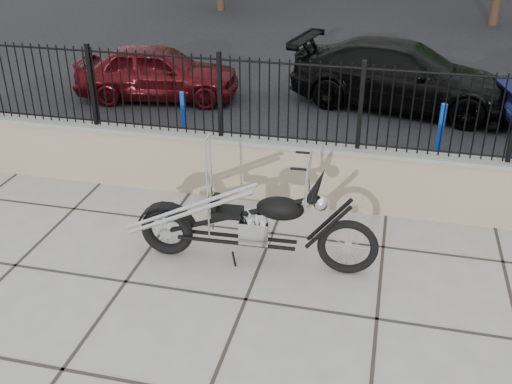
{
  "coord_description": "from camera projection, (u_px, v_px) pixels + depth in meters",
  "views": [
    {
      "loc": [
        1.4,
        -5.38,
        4.33
      ],
      "look_at": [
        -0.13,
        1.05,
        0.86
      ],
      "focal_mm": 42.0,
      "sensor_mm": 36.0,
      "label": 1
    }
  ],
  "objects": [
    {
      "name": "chopper_motorcycle",
      "position": [
        250.0,
        203.0,
        7.21
      ],
      "size": [
        2.88,
        0.62,
        1.71
      ],
      "primitive_type": null,
      "rotation": [
        0.0,
        0.0,
        0.04
      ],
      "color": "black",
      "rests_on": "ground_plane"
    },
    {
      "name": "retaining_wall",
      "position": [
        287.0,
        171.0,
        8.86
      ],
      "size": [
        14.0,
        0.36,
        0.96
      ],
      "primitive_type": "cube",
      "color": "gray",
      "rests_on": "ground_plane"
    },
    {
      "name": "ground_plane",
      "position": [
        246.0,
        300.0,
        6.93
      ],
      "size": [
        90.0,
        90.0,
        0.0
      ],
      "primitive_type": "plane",
      "color": "#99968E",
      "rests_on": "ground"
    },
    {
      "name": "iron_fence",
      "position": [
        289.0,
        102.0,
        8.36
      ],
      "size": [
        14.0,
        0.08,
        1.2
      ],
      "primitive_type": "cube",
      "color": "black",
      "rests_on": "retaining_wall"
    },
    {
      "name": "bollard_a",
      "position": [
        183.0,
        115.0,
        11.13
      ],
      "size": [
        0.13,
        0.13,
        0.87
      ],
      "primitive_type": "cylinder",
      "rotation": [
        0.0,
        0.0,
        -0.32
      ],
      "color": "blue",
      "rests_on": "ground_plane"
    },
    {
      "name": "car_red",
      "position": [
        158.0,
        72.0,
        13.0
      ],
      "size": [
        3.68,
        1.9,
        1.2
      ],
      "primitive_type": "imported",
      "rotation": [
        0.0,
        0.0,
        1.71
      ],
      "color": "#4C0A10",
      "rests_on": "parking_lot"
    },
    {
      "name": "car_black",
      "position": [
        402.0,
        76.0,
        12.5
      ],
      "size": [
        4.96,
        2.79,
        1.36
      ],
      "primitive_type": "imported",
      "rotation": [
        0.0,
        0.0,
        1.37
      ],
      "color": "black",
      "rests_on": "parking_lot"
    },
    {
      "name": "parking_lot",
      "position": [
        349.0,
        44.0,
        17.7
      ],
      "size": [
        30.0,
        30.0,
        0.0
      ],
      "primitive_type": "plane",
      "color": "black",
      "rests_on": "ground"
    },
    {
      "name": "bollard_b",
      "position": [
        441.0,
        130.0,
        10.38
      ],
      "size": [
        0.12,
        0.12,
        0.93
      ],
      "primitive_type": "cylinder",
      "rotation": [
        0.0,
        0.0,
        -0.03
      ],
      "color": "blue",
      "rests_on": "ground_plane"
    }
  ]
}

